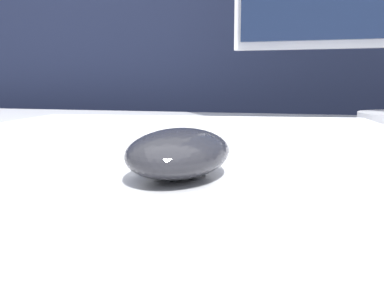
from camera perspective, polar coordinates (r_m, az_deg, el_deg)
name	(u,v)px	position (r m, az deg, el deg)	size (l,w,h in m)	color
partition_panel	(255,153)	(1.10, 8.05, -1.13)	(5.00, 0.03, 1.26)	black
computer_mouse_near	(179,152)	(0.31, -1.68, -1.08)	(0.07, 0.11, 0.03)	#232328
keyboard	(193,132)	(0.48, 0.16, 1.57)	(0.41, 0.19, 0.02)	silver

